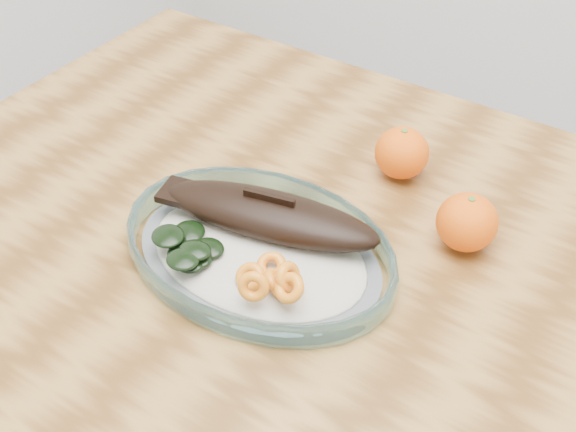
{
  "coord_description": "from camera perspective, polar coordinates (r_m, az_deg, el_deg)",
  "views": [
    {
      "loc": [
        0.25,
        -0.51,
        1.31
      ],
      "look_at": [
        -0.09,
        0.02,
        0.77
      ],
      "focal_mm": 45.0,
      "sensor_mm": 36.0,
      "label": 1
    }
  ],
  "objects": [
    {
      "name": "plated_meal",
      "position": [
        0.8,
        -2.34,
        -2.34
      ],
      "size": [
        0.58,
        0.58,
        0.08
      ],
      "rotation": [
        0.0,
        0.0,
        0.01
      ],
      "color": "white",
      "rests_on": "dining_table"
    },
    {
      "name": "orange_left",
      "position": [
        0.92,
        8.98,
        4.95
      ],
      "size": [
        0.07,
        0.07,
        0.07
      ],
      "primitive_type": "sphere",
      "color": "#FF4C05",
      "rests_on": "dining_table"
    },
    {
      "name": "orange_right",
      "position": [
        0.83,
        13.95,
        -0.48
      ],
      "size": [
        0.07,
        0.07,
        0.07
      ],
      "primitive_type": "sphere",
      "color": "#FF4C05",
      "rests_on": "dining_table"
    },
    {
      "name": "dining_table",
      "position": [
        0.87,
        4.47,
        -8.72
      ],
      "size": [
        1.2,
        0.8,
        0.75
      ],
      "color": "brown",
      "rests_on": "ground"
    }
  ]
}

